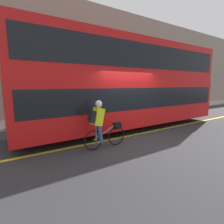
% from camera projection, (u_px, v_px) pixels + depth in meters
% --- Properties ---
extents(ground_plane, '(80.00, 80.00, 0.00)m').
position_uv_depth(ground_plane, '(131.00, 137.00, 6.80)').
color(ground_plane, '#2D2D30').
extents(road_center_line, '(50.00, 0.14, 0.01)m').
position_uv_depth(road_center_line, '(128.00, 136.00, 6.97)').
color(road_center_line, yellow).
rests_on(road_center_line, ground_plane).
extents(sidewalk_curb, '(60.00, 2.14, 0.12)m').
position_uv_depth(sidewalk_curb, '(82.00, 117.00, 10.74)').
color(sidewalk_curb, '#A8A399').
rests_on(sidewalk_curb, ground_plane).
extents(building_facade, '(60.00, 0.30, 7.31)m').
position_uv_depth(building_facade, '(73.00, 59.00, 11.19)').
color(building_facade, gray).
rests_on(building_facade, ground_plane).
extents(bus, '(9.80, 2.54, 3.92)m').
position_uv_depth(bus, '(127.00, 82.00, 8.03)').
color(bus, black).
rests_on(bus, ground_plane).
extents(cyclist_on_bike, '(1.51, 0.32, 1.56)m').
position_uv_depth(cyclist_on_bike, '(101.00, 123.00, 5.49)').
color(cyclist_on_bike, black).
rests_on(cyclist_on_bike, ground_plane).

